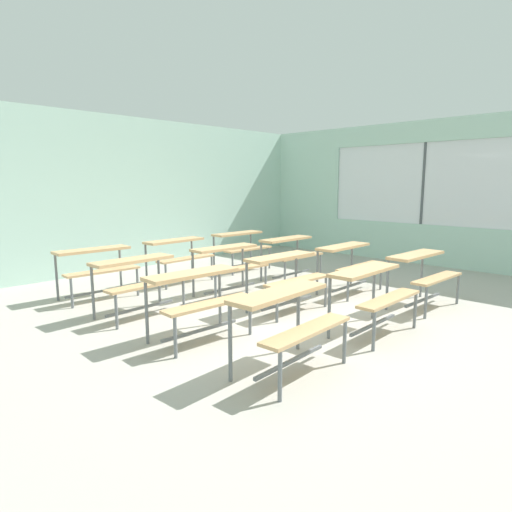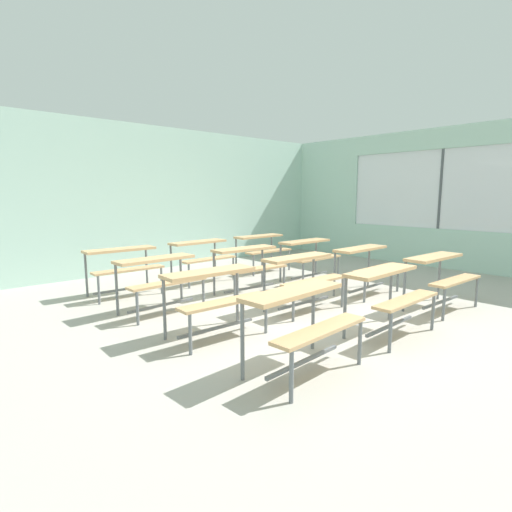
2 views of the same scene
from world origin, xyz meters
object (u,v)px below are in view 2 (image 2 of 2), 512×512
(desk_bench_r0c1, at_px, (390,286))
(desk_bench_r1c2, at_px, (366,259))
(desk_bench_r3c1, at_px, (202,251))
(desk_bench_r2c0, at_px, (160,271))
(desk_bench_r3c2, at_px, (262,244))
(desk_bench_r2c2, at_px, (309,250))
(desk_bench_r1c0, at_px, (215,287))
(desk_bench_r0c2, at_px, (441,269))
(desk_bench_r2c1, at_px, (249,259))
(desk_bench_r0c0, at_px, (302,311))
(desk_bench_r3c0, at_px, (123,260))
(desk_bench_r1c1, at_px, (303,270))

(desk_bench_r0c1, distance_m, desk_bench_r1c2, 1.92)
(desk_bench_r3c1, bearing_deg, desk_bench_r0c1, -92.15)
(desk_bench_r2c0, distance_m, desk_bench_r3c2, 3.29)
(desk_bench_r2c2, xyz_separation_m, desk_bench_r3c1, (-1.54, 1.26, 0.00))
(desk_bench_r1c0, bearing_deg, desk_bench_r1c2, 1.85)
(desk_bench_r0c1, bearing_deg, desk_bench_r3c1, 88.94)
(desk_bench_r2c2, bearing_deg, desk_bench_r1c2, -93.43)
(desk_bench_r0c2, relative_size, desk_bench_r3c2, 1.01)
(desk_bench_r1c0, xyz_separation_m, desk_bench_r2c1, (1.56, 1.21, 0.00))
(desk_bench_r0c0, relative_size, desk_bench_r0c2, 1.01)
(desk_bench_r1c0, bearing_deg, desk_bench_r3c0, 91.89)
(desk_bench_r1c1, bearing_deg, desk_bench_r3c0, 123.07)
(desk_bench_r1c1, height_order, desk_bench_r3c2, same)
(desk_bench_r0c1, xyz_separation_m, desk_bench_r1c2, (1.46, 1.24, 0.00))
(desk_bench_r0c1, height_order, desk_bench_r0c2, same)
(desk_bench_r0c2, xyz_separation_m, desk_bench_r3c0, (-2.96, 3.71, 0.00))
(desk_bench_r2c2, relative_size, desk_bench_r3c2, 0.99)
(desk_bench_r0c2, height_order, desk_bench_r3c2, same)
(desk_bench_r2c2, bearing_deg, desk_bench_r3c0, 157.87)
(desk_bench_r1c1, height_order, desk_bench_r2c2, same)
(desk_bench_r0c0, bearing_deg, desk_bench_r0c1, -3.35)
(desk_bench_r1c0, height_order, desk_bench_r1c2, same)
(desk_bench_r0c0, xyz_separation_m, desk_bench_r2c1, (1.52, 2.48, 0.00))
(desk_bench_r1c2, distance_m, desk_bench_r2c0, 3.25)
(desk_bench_r2c1, bearing_deg, desk_bench_r3c0, 143.10)
(desk_bench_r1c2, bearing_deg, desk_bench_r3c2, 87.67)
(desk_bench_r1c1, height_order, desk_bench_r1c2, same)
(desk_bench_r0c1, distance_m, desk_bench_r3c1, 3.76)
(desk_bench_r0c0, distance_m, desk_bench_r0c2, 2.95)
(desk_bench_r1c2, relative_size, desk_bench_r3c1, 0.99)
(desk_bench_r1c0, relative_size, desk_bench_r1c2, 1.01)
(desk_bench_r0c2, xyz_separation_m, desk_bench_r1c2, (0.00, 1.19, 0.00))
(desk_bench_r0c1, bearing_deg, desk_bench_r0c2, 1.10)
(desk_bench_r1c0, distance_m, desk_bench_r2c0, 1.26)
(desk_bench_r2c1, xyz_separation_m, desk_bench_r3c2, (1.49, 1.28, 0.00))
(desk_bench_r2c0, xyz_separation_m, desk_bench_r2c2, (3.07, -0.02, 0.00))
(desk_bench_r0c2, xyz_separation_m, desk_bench_r1c1, (-1.44, 1.26, 0.00))
(desk_bench_r1c1, distance_m, desk_bench_r3c0, 2.87)
(desk_bench_r2c2, bearing_deg, desk_bench_r0c1, -121.40)
(desk_bench_r0c2, height_order, desk_bench_r3c1, same)
(desk_bench_r1c0, bearing_deg, desk_bench_r3c1, 60.96)
(desk_bench_r0c1, distance_m, desk_bench_r0c2, 1.46)
(desk_bench_r0c1, xyz_separation_m, desk_bench_r2c1, (0.04, 2.49, 0.00))
(desk_bench_r0c0, height_order, desk_bench_r2c0, same)
(desk_bench_r0c1, relative_size, desk_bench_r3c2, 1.00)
(desk_bench_r0c0, distance_m, desk_bench_r0c1, 1.48)
(desk_bench_r1c0, xyz_separation_m, desk_bench_r2c2, (3.06, 1.23, 0.00))
(desk_bench_r2c1, distance_m, desk_bench_r3c2, 1.96)
(desk_bench_r0c2, height_order, desk_bench_r1c0, same)
(desk_bench_r0c0, xyz_separation_m, desk_bench_r2c0, (-0.04, 2.52, 0.00))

